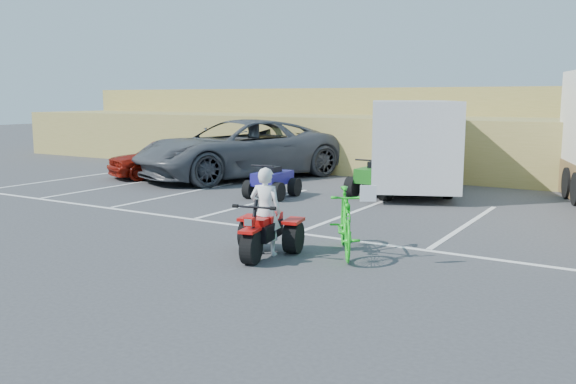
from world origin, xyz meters
The scene contains 11 objects.
ground centered at (0.00, 0.00, 0.00)m, with size 100.00×100.00×0.00m, color #39393C.
parking_stripes centered at (0.87, 4.07, 0.00)m, with size 28.00×5.16×0.01m.
grass_embankment centered at (0.00, 15.48, 1.42)m, with size 40.00×8.50×3.10m.
red_trike_atv centered at (0.42, 0.54, 0.00)m, with size 1.11×1.48×0.96m, color #B70D0A, non-canonical shape.
rider centered at (0.39, 0.68, 0.76)m, with size 0.56×0.37×1.53m, color white.
green_dirt_bike centered at (1.56, 1.40, 0.58)m, with size 0.54×1.92×1.16m, color #14BF19.
grey_pickup centered at (-6.02, 8.73, 0.98)m, with size 3.26×7.07×1.97m, color #45474C.
red_car centered at (-8.38, 7.77, 0.68)m, with size 1.60×3.98×1.36m, color maroon.
cargo_trailer centered at (-0.10, 9.11, 1.41)m, with size 4.27×6.02×2.61m.
quad_atv_blue centered at (-2.84, 5.91, 0.00)m, with size 1.08×1.45×0.94m, color navy, non-canonical shape.
quad_atv_green centered at (-0.46, 7.56, 0.00)m, with size 1.24×1.66×1.08m, color #165F15, non-canonical shape.
Camera 1 is at (6.07, -7.91, 2.70)m, focal length 38.00 mm.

